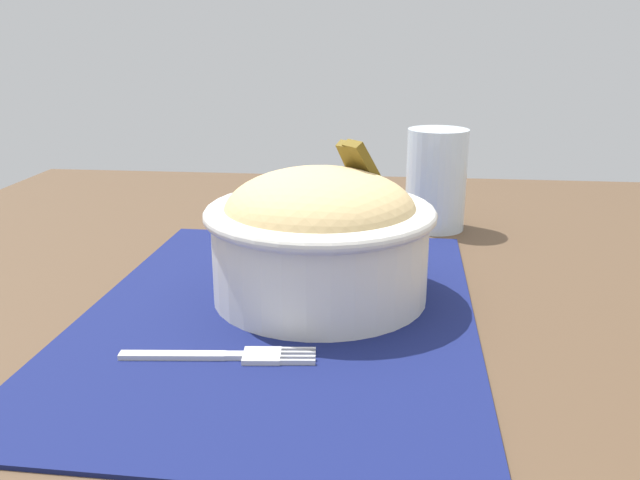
{
  "coord_description": "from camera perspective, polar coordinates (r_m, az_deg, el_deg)",
  "views": [
    {
      "loc": [
        0.5,
        0.07,
        0.97
      ],
      "look_at": [
        -0.03,
        0.02,
        0.8
      ],
      "focal_mm": 37.49,
      "sensor_mm": 36.0,
      "label": 1
    }
  ],
  "objects": [
    {
      "name": "fork",
      "position": [
        0.47,
        -7.89,
        -9.75
      ],
      "size": [
        0.03,
        0.14,
        0.0
      ],
      "color": "beige",
      "rests_on": "placemat"
    },
    {
      "name": "table",
      "position": [
        0.59,
        -1.99,
        -13.3
      ],
      "size": [
        1.07,
        0.97,
        0.75
      ],
      "color": "#4C3826",
      "rests_on": "ground_plane"
    },
    {
      "name": "bowl",
      "position": [
        0.55,
        -0.0,
        0.6
      ],
      "size": [
        0.19,
        0.19,
        0.13
      ],
      "color": "silver",
      "rests_on": "placemat"
    },
    {
      "name": "drinking_glass",
      "position": [
        0.77,
        9.85,
        4.55
      ],
      "size": [
        0.07,
        0.07,
        0.11
      ],
      "color": "silver",
      "rests_on": "table"
    },
    {
      "name": "placemat",
      "position": [
        0.54,
        -3.45,
        -6.21
      ],
      "size": [
        0.44,
        0.32,
        0.0
      ],
      "primitive_type": "cube",
      "rotation": [
        0.0,
        0.0,
        -0.02
      ],
      "color": "#11194C",
      "rests_on": "table"
    }
  ]
}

